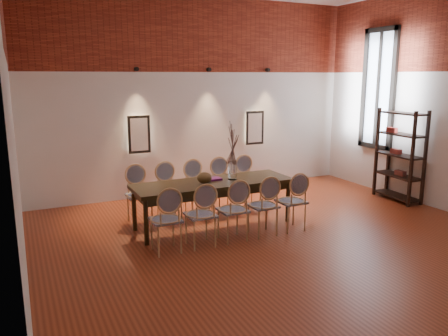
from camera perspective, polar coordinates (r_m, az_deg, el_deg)
name	(u,v)px	position (r m, az deg, el deg)	size (l,w,h in m)	color
floor	(292,247)	(6.52, 8.88, -10.13)	(7.00, 7.00, 0.02)	#933C1F
wall_back	(198,97)	(9.19, -3.46, 9.28)	(7.00, 0.10, 4.00)	silver
wall_left	(6,118)	(4.97, -26.57, 5.81)	(0.10, 7.00, 4.00)	silver
brick_band_back	(198,34)	(9.15, -3.38, 17.10)	(7.00, 0.02, 1.50)	maroon
niche_left	(139,134)	(8.75, -11.07, 4.34)	(0.36, 0.06, 0.66)	#FFEAC6
niche_right	(254,128)	(9.73, 3.96, 5.28)	(0.36, 0.06, 0.66)	#FFEAC6
spot_fixture_left	(137,69)	(8.65, -11.36, 12.55)	(0.08, 0.08, 0.10)	black
spot_fixture_mid	(209,70)	(9.14, -1.99, 12.73)	(0.08, 0.08, 0.10)	black
spot_fixture_right	(268,70)	(9.79, 5.72, 12.62)	(0.08, 0.08, 0.10)	black
window_glass	(379,89)	(9.82, 19.57, 9.67)	(0.02, 0.78, 2.38)	silver
window_frame	(378,89)	(9.81, 19.49, 9.67)	(0.08, 0.90, 2.50)	black
window_mullion	(378,89)	(9.81, 19.49, 9.67)	(0.06, 0.06, 2.40)	black
dining_table	(213,204)	(7.15, -1.39, -4.70)	(2.61, 0.84, 0.75)	#2F220D
chair_near_a	(166,220)	(6.15, -7.63, -6.70)	(0.44, 0.44, 0.94)	tan
chair_near_b	(200,215)	(6.32, -3.11, -6.09)	(0.44, 0.44, 0.94)	tan
chair_near_c	(233,210)	(6.52, 1.14, -5.48)	(0.44, 0.44, 0.94)	tan
chair_near_d	(263,205)	(6.76, 5.11, -4.89)	(0.44, 0.44, 0.94)	tan
chair_near_e	(291,201)	(7.04, 8.77, -4.32)	(0.44, 0.44, 0.94)	tan
chair_far_a	(139,195)	(7.43, -11.00, -3.52)	(0.44, 0.44, 0.94)	tan
chair_far_b	(169,192)	(7.57, -7.19, -3.10)	(0.44, 0.44, 0.94)	tan
chair_far_c	(197,188)	(7.75, -3.53, -2.68)	(0.44, 0.44, 0.94)	tan
chair_far_d	(224,185)	(7.95, -0.04, -2.28)	(0.44, 0.44, 0.94)	tan
chair_far_e	(249,182)	(8.18, 3.25, -1.89)	(0.44, 0.44, 0.94)	tan
vase	(232,171)	(7.17, 1.11, -0.33)	(0.14, 0.14, 0.30)	silver
dried_branches	(233,143)	(7.09, 1.12, 3.23)	(0.50, 0.50, 0.70)	#4C362D
bowl	(204,178)	(6.92, -2.57, -1.29)	(0.24, 0.24, 0.18)	brown
book	(213,179)	(7.16, -1.45, -1.45)	(0.26, 0.18, 0.03)	#86207B
shelving_rack	(400,155)	(9.22, 21.98, 1.56)	(0.38, 1.00, 1.80)	black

